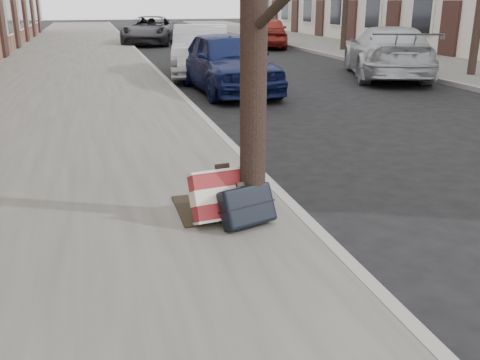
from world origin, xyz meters
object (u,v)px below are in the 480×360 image
object	(u,v)px
suitcase_red	(226,195)
suitcase_navy	(247,205)
car_near_front	(228,62)
car_near_mid	(201,51)

from	to	relation	value
suitcase_red	suitcase_navy	bearing A→B (deg)	-59.35
car_near_front	suitcase_red	bearing A→B (deg)	-106.86
suitcase_navy	car_near_front	distance (m)	8.40
suitcase_red	car_near_mid	distance (m)	11.08
suitcase_red	car_near_front	world-z (taller)	car_near_front
suitcase_red	car_near_front	distance (m)	8.25
suitcase_red	suitcase_navy	distance (m)	0.25
suitcase_red	car_near_mid	size ratio (longest dim) A/B	0.15
car_near_mid	suitcase_navy	bearing A→B (deg)	-88.11
suitcase_navy	car_near_mid	size ratio (longest dim) A/B	0.12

